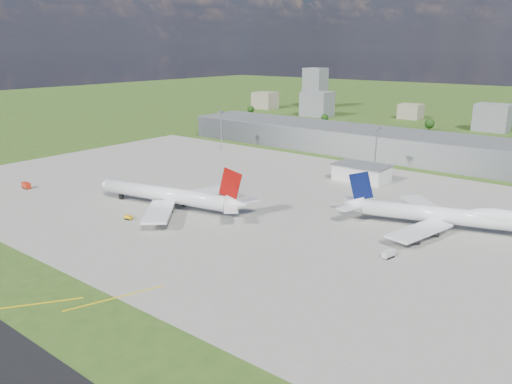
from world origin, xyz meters
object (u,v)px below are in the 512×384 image
Objects in this scene: airliner_red_twin at (170,196)px; airliner_blue_quad at (448,216)px; crash_tender at (26,186)px; tug_yellow at (128,218)px; van_white_near at (388,255)px.

airliner_red_twin is 1.02× the size of airliner_blue_quad.
airliner_blue_quad is 12.77× the size of crash_tender.
airliner_blue_quad is 122.85m from tug_yellow.
tug_yellow is at bearing 119.07° from van_white_near.
airliner_blue_quad is at bearing 26.46° from crash_tender.
airliner_red_twin is at bearing 21.45° from crash_tender.
van_white_near is at bearing 3.29° from tug_yellow.
van_white_near is (94.52, 8.15, -4.34)m from airliner_red_twin.
van_white_near is at bearing 174.49° from airliner_red_twin.
airliner_red_twin is at bearing 107.50° from van_white_near.
crash_tender is at bearing 168.32° from tug_yellow.
van_white_near is (96.64, 28.61, 0.37)m from tug_yellow.
crash_tender is (-178.46, -68.97, -4.02)m from airliner_blue_quad.
tug_yellow is at bearing -164.06° from airliner_blue_quad.
airliner_blue_quad is 39.10m from van_white_near.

